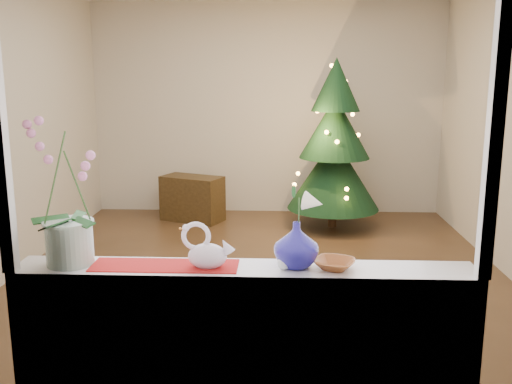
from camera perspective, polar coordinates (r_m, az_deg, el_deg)
ground at (r=5.27m, az=0.46°, el=-8.38°), size 5.00×5.00×0.00m
wall_back at (r=7.46m, az=1.12°, el=8.24°), size 4.50×0.10×2.70m
wall_front at (r=2.49m, az=-1.41°, el=0.84°), size 4.50×0.10×2.70m
wall_left at (r=5.52m, az=-23.71°, el=5.95°), size 0.10×5.00×2.70m
window_apron at (r=2.85m, az=-1.25°, el=-17.28°), size 2.20×0.08×0.88m
windowsill at (r=2.74m, az=-1.18°, el=-7.91°), size 2.20×0.26×0.04m
window_frame at (r=2.48m, az=-1.40°, el=8.94°), size 2.22×0.06×1.60m
runner at (r=2.78m, az=-9.09°, el=-7.26°), size 0.70×0.20×0.01m
orchid_pot at (r=2.82m, az=-18.47°, el=-0.03°), size 0.31×0.31×0.71m
swan at (r=2.69m, az=-4.89°, el=-5.45°), size 0.28×0.21×0.21m
blue_vase at (r=2.70m, az=4.05°, el=-4.94°), size 0.24×0.24×0.25m
lily at (r=2.65m, az=4.12°, el=-0.34°), size 0.14×0.08×0.19m
paperweight at (r=2.69m, az=2.83°, el=-7.08°), size 0.09×0.09×0.07m
amber_dish at (r=2.72m, az=7.87°, el=-7.23°), size 0.20×0.20×0.04m
xmas_tree at (r=6.76m, az=7.85°, el=4.75°), size 1.41×1.41×1.99m
side_table at (r=7.16m, az=-6.38°, el=-0.64°), size 0.83×0.64×0.56m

